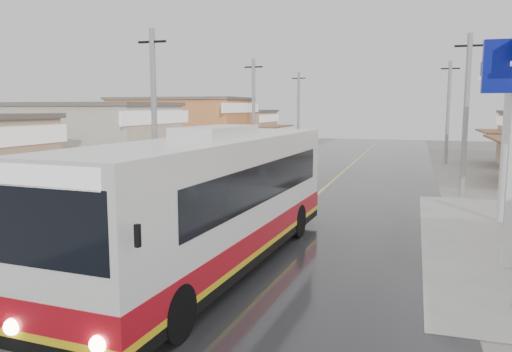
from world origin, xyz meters
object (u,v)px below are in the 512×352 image
object	(u,v)px
cyclist	(242,183)
tricycle_near	(150,171)
second_bus	(238,163)
tyre_stack	(118,207)
coach_bus	(218,201)

from	to	relation	value
cyclist	tricycle_near	bearing A→B (deg)	171.13
cyclist	second_bus	bearing A→B (deg)	114.37
cyclist	tyre_stack	xyz separation A→B (m)	(-3.81, -4.93, -0.51)
coach_bus	second_bus	bearing A→B (deg)	110.39
coach_bus	cyclist	distance (m)	10.83
cyclist	tricycle_near	distance (m)	5.64
second_bus	coach_bus	bearing A→B (deg)	-73.71
tricycle_near	tyre_stack	distance (m)	6.12
cyclist	tyre_stack	bearing A→B (deg)	-127.57
coach_bus	tricycle_near	xyz separation A→B (m)	(-8.52, 11.24, -0.84)
tyre_stack	cyclist	bearing A→B (deg)	52.35
tricycle_near	tyre_stack	size ratio (longest dim) A/B	2.60
second_bus	tricycle_near	world-z (taller)	second_bus
coach_bus	cyclist	bearing A→B (deg)	108.98
tricycle_near	tyre_stack	bearing A→B (deg)	-79.97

